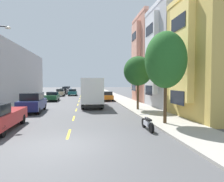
{
  "coord_description": "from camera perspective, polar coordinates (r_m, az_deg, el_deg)",
  "views": [
    {
      "loc": [
        0.94,
        -9.49,
        2.96
      ],
      "look_at": [
        5.07,
        20.86,
        1.61
      ],
      "focal_mm": 31.95,
      "sensor_mm": 36.0,
      "label": 1
    }
  ],
  "objects": [
    {
      "name": "parked_motorcycle",
      "position": [
        12.65,
        10.1,
        -9.13
      ],
      "size": [
        0.62,
        2.05,
        0.9
      ],
      "color": "black",
      "rests_on": "ground_plane"
    },
    {
      "name": "parked_hatchback_burgundy",
      "position": [
        53.9,
        -4.13,
        0.17
      ],
      "size": [
        1.8,
        4.03,
        1.5
      ],
      "color": "maroon",
      "rests_on": "ground_plane"
    },
    {
      "name": "lane_centerline_dashes",
      "position": [
        34.13,
        -9.3,
        -2.48
      ],
      "size": [
        0.14,
        47.2,
        0.01
      ],
      "color": "yellow",
      "rests_on": "ground_plane"
    },
    {
      "name": "parked_sedan_forest",
      "position": [
        33.1,
        -16.69,
        -1.41
      ],
      "size": [
        1.87,
        4.53,
        1.43
      ],
      "color": "#194C28",
      "rests_on": "ground_plane"
    },
    {
      "name": "parked_sedan_black",
      "position": [
        50.91,
        -13.67,
        -0.04
      ],
      "size": [
        1.92,
        4.55,
        1.43
      ],
      "color": "black",
      "rests_on": "ground_plane"
    },
    {
      "name": "townhouse_second_dove_grey",
      "position": [
        25.87,
        24.01,
        8.35
      ],
      "size": [
        12.26,
        6.86,
        11.76
      ],
      "color": "#A8A8AD",
      "rests_on": "ground_plane"
    },
    {
      "name": "parked_suv_navy",
      "position": [
        21.2,
        -21.78,
        -2.99
      ],
      "size": [
        2.09,
        4.86,
        1.93
      ],
      "color": "navy",
      "rests_on": "ground_plane"
    },
    {
      "name": "street_tree_second",
      "position": [
        20.92,
        7.45,
        5.68
      ],
      "size": [
        2.96,
        2.96,
        5.51
      ],
      "color": "#47331E",
      "rests_on": "sidewalk_right"
    },
    {
      "name": "parked_hatchback_champagne",
      "position": [
        44.29,
        -14.64,
        -0.41
      ],
      "size": [
        1.84,
        4.04,
        1.5
      ],
      "color": "tan",
      "rests_on": "ground_plane"
    },
    {
      "name": "ground_plane",
      "position": [
        39.61,
        -9.08,
        -1.79
      ],
      "size": [
        160.0,
        160.0,
        0.0
      ],
      "primitive_type": "plane",
      "color": "#4C4C4F"
    },
    {
      "name": "parked_pickup_sky",
      "position": [
        63.12,
        -12.64,
        0.52
      ],
      "size": [
        2.08,
        5.33,
        1.73
      ],
      "color": "#7A9EC6",
      "rests_on": "ground_plane"
    },
    {
      "name": "sidewalk_right",
      "position": [
        38.11,
        1.59,
        -1.83
      ],
      "size": [
        3.2,
        120.0,
        0.14
      ],
      "primitive_type": "cube",
      "color": "#A39E93",
      "rests_on": "ground_plane"
    },
    {
      "name": "parked_hatchback_orange",
      "position": [
        31.84,
        -1.48,
        -1.45
      ],
      "size": [
        1.79,
        4.02,
        1.5
      ],
      "color": "orange",
      "rests_on": "ground_plane"
    },
    {
      "name": "sidewalk_left",
      "position": [
        38.45,
        -19.8,
        -1.94
      ],
      "size": [
        3.2,
        120.0,
        0.14
      ],
      "primitive_type": "cube",
      "color": "#A39E93",
      "rests_on": "ground_plane"
    },
    {
      "name": "moving_teal_sedan",
      "position": [
        45.48,
        -11.19,
        -0.31
      ],
      "size": [
        1.8,
        4.5,
        1.43
      ],
      "color": "#195B60",
      "rests_on": "ground_plane"
    },
    {
      "name": "street_tree_nearest",
      "position": [
        14.21,
        15.09,
        8.54
      ],
      "size": [
        2.83,
        2.83,
        6.28
      ],
      "color": "#47331E",
      "rests_on": "sidewalk_right"
    },
    {
      "name": "parked_pickup_silver",
      "position": [
        57.47,
        -13.04,
        0.33
      ],
      "size": [
        2.12,
        5.34,
        1.73
      ],
      "color": "#B2B5BA",
      "rests_on": "ground_plane"
    },
    {
      "name": "delivery_box_truck",
      "position": [
        24.15,
        -5.7,
        0.06
      ],
      "size": [
        2.57,
        7.64,
        3.41
      ],
      "color": "white",
      "rests_on": "ground_plane"
    },
    {
      "name": "townhouse_third_terracotta",
      "position": [
        32.21,
        17.68,
        8.27
      ],
      "size": [
        12.7,
        6.86,
        12.91
      ],
      "color": "#B27560",
      "rests_on": "ground_plane"
    }
  ]
}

